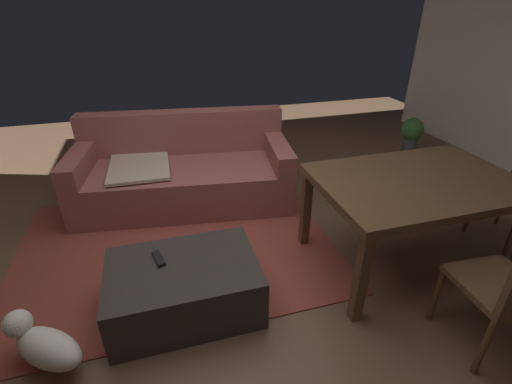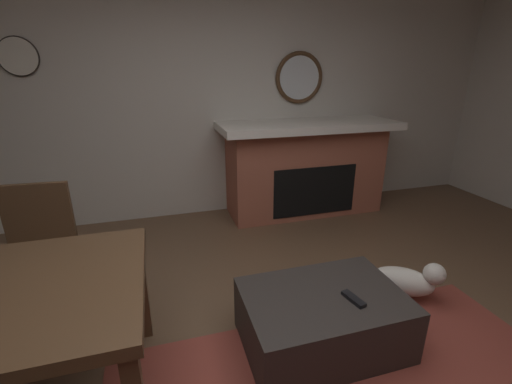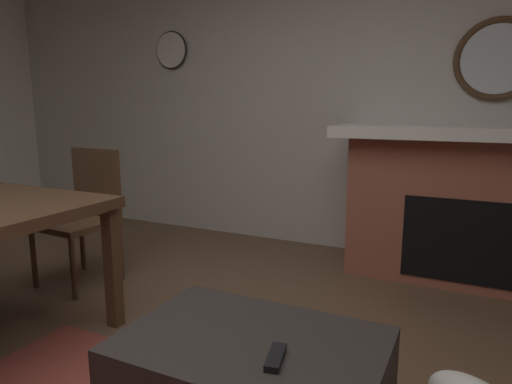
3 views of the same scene
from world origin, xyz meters
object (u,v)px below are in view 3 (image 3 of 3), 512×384
at_px(wall_clock, 171,50).
at_px(ottoman_coffee_table, 252,383).
at_px(tv_remote, 276,357).
at_px(dining_chair_south, 86,208).
at_px(fireplace, 485,205).
at_px(round_wall_mirror, 498,59).

bearing_deg(wall_clock, ottoman_coffee_table, 131.04).
bearing_deg(tv_remote, dining_chair_south, -39.69).
bearing_deg(wall_clock, tv_remote, 131.75).
bearing_deg(wall_clock, fireplace, 174.18).
relative_size(round_wall_mirror, ottoman_coffee_table, 0.60).
bearing_deg(round_wall_mirror, ottoman_coffee_table, 71.45).
distance_m(fireplace, wall_clock, 3.07).
distance_m(fireplace, tv_remote, 2.24).
bearing_deg(fireplace, dining_chair_south, 25.35).
bearing_deg(ottoman_coffee_table, dining_chair_south, -26.39).
xyz_separation_m(fireplace, ottoman_coffee_table, (0.78, 2.04, -0.37)).
relative_size(ottoman_coffee_table, tv_remote, 6.07).
bearing_deg(dining_chair_south, ottoman_coffee_table, 153.61).
bearing_deg(fireplace, ottoman_coffee_table, 69.06).
height_order(dining_chair_south, wall_clock, wall_clock).
bearing_deg(dining_chair_south, tv_remote, 152.88).
bearing_deg(round_wall_mirror, tv_remote, 75.18).
distance_m(ottoman_coffee_table, dining_chair_south, 1.95).
distance_m(tv_remote, wall_clock, 3.53).
height_order(fireplace, dining_chair_south, fireplace).
bearing_deg(dining_chair_south, round_wall_mirror, -149.54).
height_order(tv_remote, wall_clock, wall_clock).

